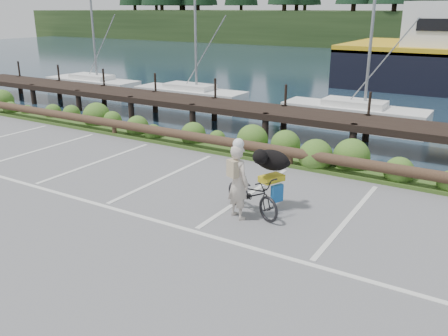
# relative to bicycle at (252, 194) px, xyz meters

# --- Properties ---
(ground) EXTENTS (72.00, 72.00, 0.00)m
(ground) POSITION_rel_bicycle_xyz_m (-0.61, -1.09, -0.46)
(ground) COLOR slate
(vegetation_strip) EXTENTS (34.00, 1.60, 0.10)m
(vegetation_strip) POSITION_rel_bicycle_xyz_m (-0.61, 4.21, -0.41)
(vegetation_strip) COLOR #3D5B21
(vegetation_strip) RESTS_ON ground
(log_rail) EXTENTS (32.00, 0.30, 0.60)m
(log_rail) POSITION_rel_bicycle_xyz_m (-0.61, 3.51, -0.46)
(log_rail) COLOR #443021
(log_rail) RESTS_ON ground
(bicycle) EXTENTS (1.86, 1.25, 0.92)m
(bicycle) POSITION_rel_bicycle_xyz_m (0.00, 0.00, 0.00)
(bicycle) COLOR black
(bicycle) RESTS_ON ground
(cyclist) EXTENTS (0.73, 0.61, 1.69)m
(cyclist) POSITION_rel_bicycle_xyz_m (-0.16, -0.38, 0.38)
(cyclist) COLOR beige
(cyclist) RESTS_ON ground
(dog) EXTENTS (0.70, 0.93, 0.48)m
(dog) POSITION_rel_bicycle_xyz_m (0.22, 0.52, 0.70)
(dog) COLOR black
(dog) RESTS_ON bicycle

